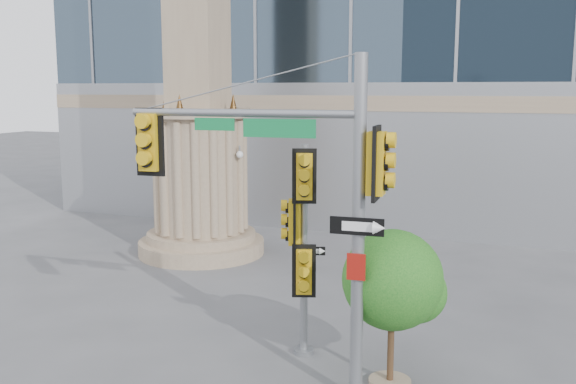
% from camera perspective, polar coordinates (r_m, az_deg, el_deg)
% --- Properties ---
extents(monument, '(4.40, 4.40, 16.60)m').
position_cam_1_polar(monument, '(22.28, -7.96, 8.45)').
color(monument, gray).
rests_on(monument, ground).
extents(main_signal_pole, '(4.96, 0.69, 6.38)m').
position_cam_1_polar(main_signal_pole, '(11.74, 0.81, 0.31)').
color(main_signal_pole, slate).
rests_on(main_signal_pole, ground).
extents(secondary_signal_pole, '(0.86, 0.62, 4.62)m').
position_cam_1_polar(secondary_signal_pole, '(13.61, 1.23, -3.78)').
color(secondary_signal_pole, slate).
rests_on(secondary_signal_pole, ground).
extents(street_tree, '(1.99, 1.95, 3.11)m').
position_cam_1_polar(street_tree, '(12.63, 9.45, -8.07)').
color(street_tree, gray).
rests_on(street_tree, ground).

